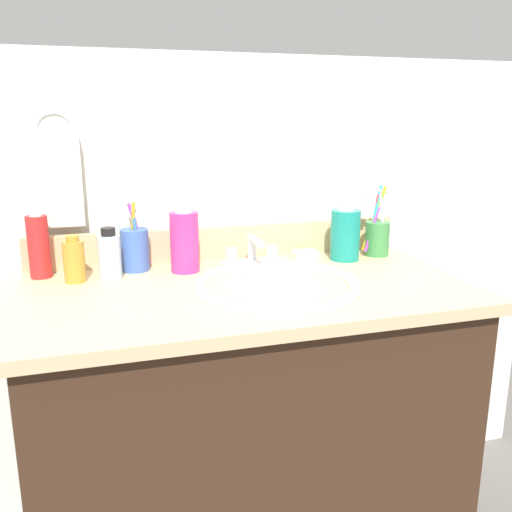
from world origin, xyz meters
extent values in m
cube|color=#382316|center=(0.00, 0.00, 0.37)|extent=(0.96, 0.50, 0.74)
cube|color=#D1B284|center=(0.00, 0.00, 0.75)|extent=(1.00, 0.54, 0.03)
cube|color=#D1B284|center=(0.00, 0.26, 0.81)|extent=(1.00, 0.02, 0.09)
cube|color=silver|center=(0.00, 0.32, 0.65)|extent=(2.10, 0.04, 1.30)
torus|color=silver|center=(-0.40, 0.30, 1.10)|extent=(0.10, 0.01, 0.10)
cube|color=silver|center=(-0.40, 0.28, 0.98)|extent=(0.11, 0.04, 0.22)
torus|color=white|center=(0.06, -0.02, 0.77)|extent=(0.38, 0.38, 0.02)
ellipsoid|color=white|center=(0.06, -0.02, 0.72)|extent=(0.32, 0.32, 0.11)
cylinder|color=#B2B5BA|center=(0.06, -0.02, 0.69)|extent=(0.04, 0.04, 0.01)
cube|color=silver|center=(0.06, 0.18, 0.77)|extent=(0.16, 0.05, 0.01)
cylinder|color=silver|center=(0.06, 0.18, 0.81)|extent=(0.02, 0.02, 0.06)
cylinder|color=silver|center=(0.06, 0.14, 0.84)|extent=(0.02, 0.09, 0.02)
cylinder|color=silver|center=(0.01, 0.18, 0.79)|extent=(0.03, 0.03, 0.04)
cylinder|color=silver|center=(0.12, 0.18, 0.79)|extent=(0.03, 0.03, 0.04)
cylinder|color=red|center=(-0.46, 0.22, 0.84)|extent=(0.05, 0.05, 0.15)
cone|color=white|center=(-0.46, 0.22, 0.93)|extent=(0.03, 0.03, 0.02)
cylinder|color=silver|center=(-0.30, 0.16, 0.82)|extent=(0.05, 0.05, 0.10)
cylinder|color=black|center=(-0.30, 0.16, 0.88)|extent=(0.03, 0.03, 0.02)
cylinder|color=#D8338C|center=(-0.12, 0.17, 0.84)|extent=(0.07, 0.07, 0.15)
cylinder|color=white|center=(-0.12, 0.17, 0.93)|extent=(0.04, 0.04, 0.03)
cylinder|color=gold|center=(-0.38, 0.15, 0.81)|extent=(0.05, 0.05, 0.10)
cylinder|color=gold|center=(-0.38, 0.15, 0.87)|extent=(0.03, 0.03, 0.01)
cylinder|color=teal|center=(0.32, 0.16, 0.83)|extent=(0.08, 0.08, 0.13)
cylinder|color=white|center=(0.32, 0.16, 0.91)|extent=(0.05, 0.05, 0.03)
cylinder|color=#3F66B7|center=(-0.23, 0.21, 0.82)|extent=(0.07, 0.07, 0.10)
cylinder|color=white|center=(-0.23, 0.23, 0.86)|extent=(0.01, 0.05, 0.17)
cube|color=white|center=(-0.23, 0.25, 0.93)|extent=(0.01, 0.02, 0.01)
cylinder|color=blue|center=(-0.23, 0.20, 0.85)|extent=(0.03, 0.04, 0.16)
cube|color=white|center=(-0.22, 0.19, 0.92)|extent=(0.01, 0.02, 0.01)
cylinder|color=yellow|center=(-0.23, 0.23, 0.86)|extent=(0.02, 0.06, 0.16)
cube|color=white|center=(-0.24, 0.25, 0.92)|extent=(0.01, 0.02, 0.01)
cylinder|color=#B23FBF|center=(-0.22, 0.21, 0.86)|extent=(0.05, 0.01, 0.16)
cube|color=white|center=(-0.20, 0.22, 0.92)|extent=(0.01, 0.02, 0.01)
cylinder|color=#D8333F|center=(-0.23, 0.23, 0.85)|extent=(0.01, 0.02, 0.15)
cube|color=white|center=(-0.23, 0.23, 0.91)|extent=(0.01, 0.02, 0.01)
cylinder|color=#3F8C47|center=(0.42, 0.18, 0.81)|extent=(0.07, 0.07, 0.09)
cylinder|color=#26B2B2|center=(0.41, 0.18, 0.87)|extent=(0.04, 0.01, 0.18)
cube|color=white|center=(0.40, 0.18, 0.95)|extent=(0.01, 0.02, 0.01)
cylinder|color=white|center=(0.43, 0.17, 0.86)|extent=(0.03, 0.02, 0.18)
cube|color=white|center=(0.44, 0.16, 0.94)|extent=(0.01, 0.02, 0.01)
cylinder|color=blue|center=(0.41, 0.18, 0.86)|extent=(0.05, 0.01, 0.16)
cube|color=white|center=(0.39, 0.18, 0.92)|extent=(0.01, 0.02, 0.01)
cylinder|color=yellow|center=(0.41, 0.18, 0.87)|extent=(0.06, 0.03, 0.18)
cube|color=white|center=(0.39, 0.19, 0.94)|extent=(0.01, 0.02, 0.01)
cylinder|color=#D8333F|center=(0.41, 0.18, 0.86)|extent=(0.03, 0.01, 0.16)
cube|color=white|center=(0.40, 0.18, 0.92)|extent=(0.01, 0.02, 0.01)
cylinder|color=#B23FBF|center=(0.41, 0.18, 0.86)|extent=(0.06, 0.02, 0.17)
cube|color=white|center=(0.38, 0.17, 0.94)|extent=(0.01, 0.02, 0.01)
cube|color=white|center=(0.21, 0.19, 0.78)|extent=(0.06, 0.04, 0.02)
camera|label=1|loc=(-0.33, -1.15, 1.14)|focal=38.63mm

